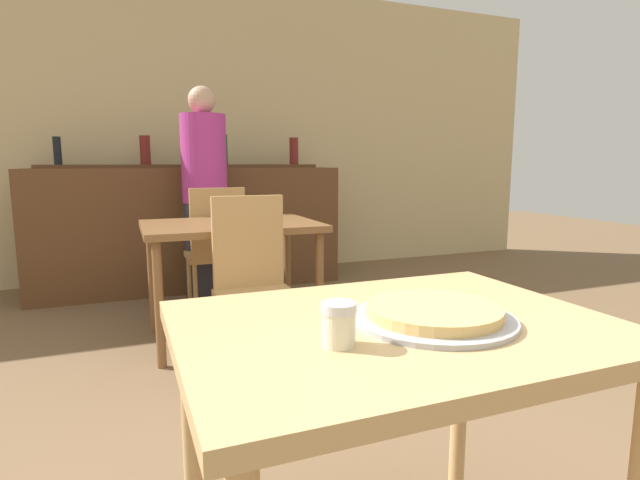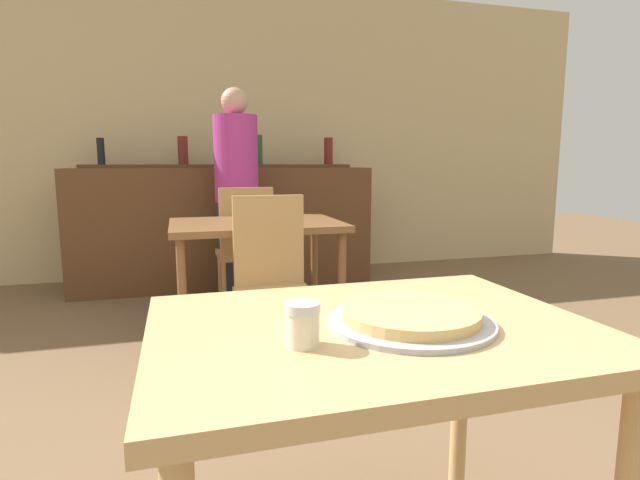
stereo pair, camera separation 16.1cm
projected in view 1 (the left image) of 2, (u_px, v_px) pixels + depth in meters
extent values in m
cube|color=#D1B784|center=(180.00, 131.00, 4.73)|extent=(8.00, 0.05, 2.80)
cube|color=tan|center=(396.00, 329.00, 1.11)|extent=(0.95, 0.71, 0.04)
cylinder|color=tan|center=(193.00, 454.00, 1.29)|extent=(0.05, 0.05, 0.71)
cylinder|color=tan|center=(460.00, 398.00, 1.59)|extent=(0.05, 0.05, 0.71)
cube|color=brown|center=(231.00, 226.00, 3.05)|extent=(1.04, 0.75, 0.04)
cylinder|color=brown|center=(159.00, 305.00, 2.65)|extent=(0.05, 0.05, 0.70)
cylinder|color=brown|center=(320.00, 289.00, 2.99)|extent=(0.05, 0.05, 0.70)
cylinder|color=brown|center=(152.00, 280.00, 3.23)|extent=(0.05, 0.05, 0.70)
cylinder|color=brown|center=(287.00, 269.00, 3.57)|extent=(0.05, 0.05, 0.70)
cube|color=brown|center=(191.00, 228.00, 4.40)|extent=(2.60, 0.56, 1.05)
cube|color=brown|center=(186.00, 166.00, 4.45)|extent=(2.39, 0.24, 0.03)
cylinder|color=black|center=(57.00, 151.00, 4.06)|extent=(0.06, 0.06, 0.23)
cylinder|color=maroon|center=(145.00, 150.00, 4.30)|extent=(0.09, 0.09, 0.25)
cylinder|color=#1E5123|center=(224.00, 150.00, 4.55)|extent=(0.07, 0.07, 0.27)
cylinder|color=maroon|center=(294.00, 151.00, 4.80)|extent=(0.09, 0.09, 0.25)
cube|color=tan|center=(258.00, 298.00, 2.53)|extent=(0.40, 0.40, 0.04)
cube|color=tan|center=(248.00, 242.00, 2.65)|extent=(0.38, 0.04, 0.49)
cylinder|color=tan|center=(233.00, 356.00, 2.34)|extent=(0.03, 0.03, 0.40)
cylinder|color=tan|center=(301.00, 346.00, 2.47)|extent=(0.03, 0.03, 0.40)
cylinder|color=tan|center=(219.00, 333.00, 2.65)|extent=(0.03, 0.03, 0.40)
cylinder|color=tan|center=(281.00, 326.00, 2.78)|extent=(0.03, 0.03, 0.40)
cube|color=tan|center=(215.00, 256.00, 3.67)|extent=(0.40, 0.40, 0.04)
cube|color=tan|center=(218.00, 223.00, 3.47)|extent=(0.38, 0.04, 0.49)
cylinder|color=tan|center=(234.00, 278.00, 3.92)|extent=(0.03, 0.03, 0.40)
cylinder|color=tan|center=(189.00, 282.00, 3.80)|extent=(0.03, 0.03, 0.40)
cylinder|color=tan|center=(243.00, 288.00, 3.61)|extent=(0.03, 0.03, 0.40)
cylinder|color=tan|center=(196.00, 292.00, 3.49)|extent=(0.03, 0.03, 0.40)
cylinder|color=#A3A3A8|center=(433.00, 319.00, 1.10)|extent=(0.36, 0.36, 0.01)
cylinder|color=#E0B266|center=(434.00, 311.00, 1.10)|extent=(0.30, 0.30, 0.02)
cylinder|color=beige|center=(339.00, 329.00, 0.95)|extent=(0.07, 0.07, 0.07)
cylinder|color=silver|center=(339.00, 307.00, 0.94)|extent=(0.07, 0.07, 0.02)
cube|color=#2D2D38|center=(207.00, 253.00, 3.91)|extent=(0.32, 0.18, 0.80)
cylinder|color=#B2338C|center=(204.00, 159.00, 3.80)|extent=(0.34, 0.34, 0.66)
sphere|color=tan|center=(202.00, 100.00, 3.73)|extent=(0.21, 0.21, 0.21)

